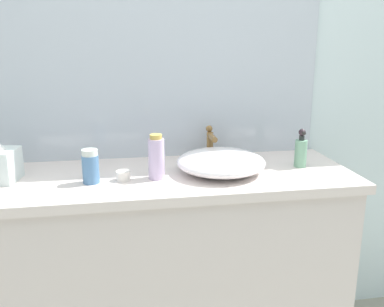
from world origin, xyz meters
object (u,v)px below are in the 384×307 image
object	(u,v)px
sink_basin	(221,162)
perfume_bottle	(156,158)
lotion_bottle	(91,167)
soap_dispenser	(301,151)
candle_jar	(123,176)

from	to	relation	value
sink_basin	perfume_bottle	bearing A→B (deg)	-172.34
lotion_bottle	soap_dispenser	bearing A→B (deg)	4.17
sink_basin	candle_jar	bearing A→B (deg)	-174.77
soap_dispenser	perfume_bottle	size ratio (longest dim) A/B	0.93
perfume_bottle	soap_dispenser	bearing A→B (deg)	4.95
sink_basin	lotion_bottle	xyz separation A→B (m)	(-0.48, -0.04, 0.02)
lotion_bottle	candle_jar	bearing A→B (deg)	4.43
perfume_bottle	lotion_bottle	bearing A→B (deg)	-177.77
lotion_bottle	sink_basin	bearing A→B (deg)	5.05
sink_basin	soap_dispenser	size ratio (longest dim) A/B	2.21
lotion_bottle	perfume_bottle	world-z (taller)	perfume_bottle
soap_dispenser	lotion_bottle	xyz separation A→B (m)	(-0.81, -0.06, -0.00)
sink_basin	soap_dispenser	world-z (taller)	soap_dispenser
sink_basin	perfume_bottle	distance (m)	0.25
soap_dispenser	candle_jar	bearing A→B (deg)	-175.87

